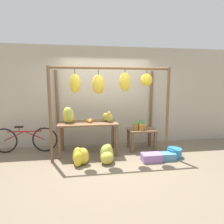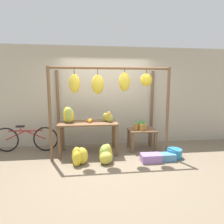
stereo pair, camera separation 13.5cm
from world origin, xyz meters
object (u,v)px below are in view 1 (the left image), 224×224
(fruit_crate_white, at_px, (151,157))
(papaya_pile, at_px, (108,117))
(banana_pile_ground_left, at_px, (80,157))
(pineapple_cluster, at_px, (140,125))
(fruit_crate_purple, at_px, (166,156))
(orange_pile, at_px, (90,121))
(blue_bucket, at_px, (174,153))
(parked_bicycle, at_px, (25,139))
(banana_pile_on_table, at_px, (69,116))
(banana_pile_ground_right, at_px, (107,155))

(fruit_crate_white, relative_size, papaya_pile, 1.53)
(banana_pile_ground_left, bearing_deg, papaya_pile, 43.61)
(pineapple_cluster, height_order, fruit_crate_purple, pineapple_cluster)
(fruit_crate_white, distance_m, fruit_crate_purple, 0.37)
(orange_pile, distance_m, banana_pile_ground_left, 0.99)
(blue_bucket, bearing_deg, parked_bicycle, 166.57)
(banana_pile_on_table, distance_m, banana_pile_ground_right, 1.36)
(papaya_pile, bearing_deg, banana_pile_on_table, 178.23)
(parked_bicycle, xyz_separation_m, fruit_crate_purple, (3.40, -1.02, -0.26))
(banana_pile_ground_right, relative_size, fruit_crate_purple, 1.10)
(parked_bicycle, bearing_deg, banana_pile_ground_left, -35.18)
(orange_pile, relative_size, parked_bicycle, 0.12)
(banana_pile_ground_left, bearing_deg, orange_pile, 69.53)
(orange_pile, distance_m, parked_bicycle, 1.77)
(blue_bucket, relative_size, fruit_crate_purple, 0.89)
(banana_pile_ground_right, bearing_deg, blue_bucket, 2.97)
(blue_bucket, height_order, fruit_crate_purple, blue_bucket)
(parked_bicycle, relative_size, papaya_pile, 5.61)
(banana_pile_ground_right, bearing_deg, orange_pile, 117.94)
(banana_pile_ground_left, bearing_deg, fruit_crate_purple, -0.70)
(banana_pile_on_table, bearing_deg, fruit_crate_white, -22.09)
(banana_pile_on_table, bearing_deg, papaya_pile, -1.77)
(banana_pile_on_table, relative_size, banana_pile_ground_left, 0.84)
(banana_pile_on_table, bearing_deg, banana_pile_ground_right, -37.78)
(fruit_crate_white, xyz_separation_m, blue_bucket, (0.64, 0.18, 0.01))
(banana_pile_on_table, bearing_deg, pineapple_cluster, 0.25)
(banana_pile_ground_left, height_order, blue_bucket, banana_pile_ground_left)
(banana_pile_on_table, distance_m, fruit_crate_purple, 2.53)
(orange_pile, bearing_deg, blue_bucket, -15.96)
(pineapple_cluster, bearing_deg, banana_pile_ground_left, -155.51)
(banana_pile_on_table, distance_m, pineapple_cluster, 1.85)
(parked_bicycle, bearing_deg, orange_pile, -10.32)
(banana_pile_ground_left, xyz_separation_m, fruit_crate_white, (1.62, -0.06, -0.09))
(banana_pile_on_table, height_order, blue_bucket, banana_pile_on_table)
(banana_pile_on_table, xyz_separation_m, banana_pile_ground_right, (0.87, -0.67, -0.81))
(orange_pile, relative_size, banana_pile_ground_right, 0.45)
(papaya_pile, bearing_deg, banana_pile_ground_right, -99.20)
(fruit_crate_white, height_order, fruit_crate_purple, fruit_crate_white)
(papaya_pile, bearing_deg, blue_bucket, -19.80)
(banana_pile_on_table, distance_m, parked_bicycle, 1.35)
(fruit_crate_white, bearing_deg, fruit_crate_purple, 4.87)
(blue_bucket, distance_m, papaya_pile, 1.83)
(fruit_crate_white, distance_m, parked_bicycle, 3.22)
(orange_pile, distance_m, fruit_crate_purple, 2.02)
(banana_pile_on_table, height_order, orange_pile, banana_pile_on_table)
(orange_pile, bearing_deg, banana_pile_on_table, 178.34)
(banana_pile_ground_right, bearing_deg, banana_pile_on_table, 142.22)
(banana_pile_ground_right, bearing_deg, fruit_crate_white, -5.12)
(pineapple_cluster, xyz_separation_m, banana_pile_ground_left, (-1.57, -0.71, -0.50))
(banana_pile_on_table, height_order, fruit_crate_white, banana_pile_on_table)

